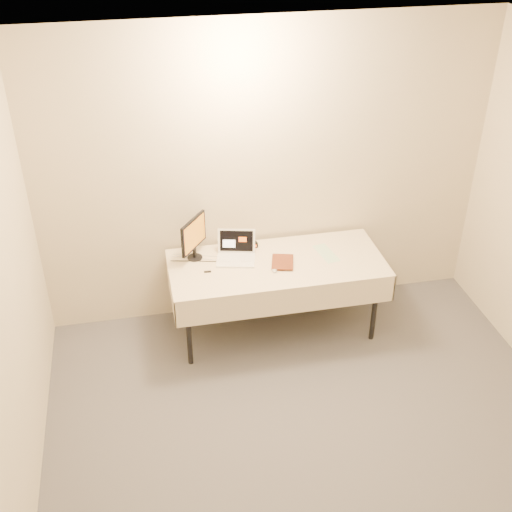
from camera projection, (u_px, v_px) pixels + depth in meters
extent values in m
cube|color=beige|center=(266.00, 176.00, 5.58)|extent=(4.00, 0.10, 2.70)
cylinder|color=black|center=(189.00, 331.00, 5.35)|extent=(0.04, 0.04, 0.69)
cylinder|color=black|center=(375.00, 307.00, 5.63)|extent=(0.04, 0.04, 0.69)
cylinder|color=black|center=(181.00, 291.00, 5.84)|extent=(0.04, 0.04, 0.69)
cylinder|color=black|center=(353.00, 271.00, 6.12)|extent=(0.04, 0.04, 0.69)
cube|color=gray|center=(277.00, 265.00, 5.54)|extent=(1.80, 0.75, 0.04)
cube|color=beige|center=(277.00, 263.00, 5.53)|extent=(1.86, 0.81, 0.01)
cube|color=beige|center=(288.00, 302.00, 5.26)|extent=(1.86, 0.01, 0.25)
cube|color=beige|center=(267.00, 252.00, 5.93)|extent=(1.86, 0.01, 0.25)
cube|color=beige|center=(171.00, 287.00, 5.44)|extent=(0.01, 0.81, 0.25)
cube|color=beige|center=(377.00, 264.00, 5.76)|extent=(0.01, 0.81, 0.25)
cube|color=white|center=(236.00, 260.00, 5.54)|extent=(0.37, 0.30, 0.02)
cube|color=white|center=(236.00, 241.00, 5.60)|extent=(0.33, 0.14, 0.21)
cube|color=black|center=(236.00, 241.00, 5.60)|extent=(0.29, 0.12, 0.18)
cylinder|color=black|center=(195.00, 257.00, 5.58)|extent=(0.18, 0.18, 0.01)
cube|color=black|center=(195.00, 252.00, 5.55)|extent=(0.03, 0.03, 0.09)
cube|color=black|center=(193.00, 234.00, 5.45)|extent=(0.24, 0.32, 0.28)
cube|color=#C57517|center=(193.00, 234.00, 5.45)|extent=(0.20, 0.27, 0.25)
imported|color=#98401B|center=(272.00, 251.00, 5.45)|extent=(0.18, 0.07, 0.25)
cube|color=black|center=(251.00, 245.00, 5.72)|extent=(0.12, 0.07, 0.05)
cube|color=#FF430C|center=(252.00, 247.00, 5.70)|extent=(0.08, 0.02, 0.02)
ellipsoid|color=#BCBCBF|center=(274.00, 269.00, 5.41)|extent=(0.06, 0.10, 0.02)
cube|color=#C0EABA|center=(326.00, 253.00, 5.65)|extent=(0.18, 0.33, 0.00)
cube|color=black|center=(208.00, 272.00, 5.39)|extent=(0.06, 0.02, 0.01)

